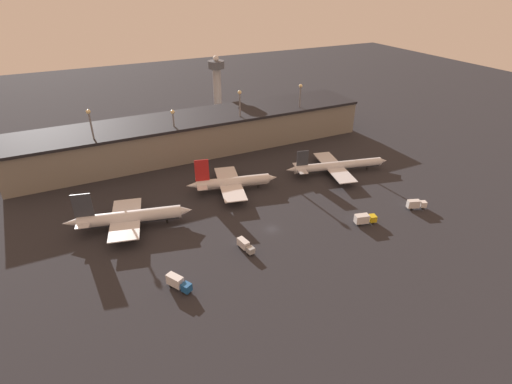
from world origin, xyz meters
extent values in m
plane|color=#26262B|center=(0.00, 0.00, 0.00)|extent=(600.00, 600.00, 0.00)
cube|color=gray|center=(0.00, 76.09, 7.93)|extent=(166.95, 26.21, 15.86)
cube|color=black|center=(0.00, 76.09, 16.46)|extent=(166.95, 28.21, 1.20)
cylinder|color=silver|center=(-42.39, 22.16, 4.17)|extent=(33.81, 12.01, 4.39)
cylinder|color=#333842|center=(-42.39, 22.16, 3.40)|extent=(32.02, 10.98, 3.73)
cone|color=silver|center=(-24.70, 17.99, 4.17)|extent=(6.08, 5.26, 4.17)
cone|color=silver|center=(-60.28, 26.38, 4.50)|extent=(7.26, 5.14, 3.73)
cube|color=#333842|center=(-56.16, 25.41, 10.53)|extent=(6.07, 1.80, 8.35)
cube|color=silver|center=(-56.82, 25.57, 4.82)|extent=(6.45, 10.25, 0.24)
cube|color=silver|center=(-44.03, 22.55, 3.62)|extent=(15.45, 27.89, 0.36)
cylinder|color=gray|center=(-41.35, 29.51, 2.16)|extent=(5.25, 3.46, 2.41)
cylinder|color=gray|center=(-44.74, 15.13, 2.16)|extent=(5.25, 3.46, 2.41)
cylinder|color=black|center=(-30.90, 19.45, 0.99)|extent=(0.50, 0.50, 1.97)
cylinder|color=black|center=(-43.62, 24.26, 0.99)|extent=(0.50, 0.50, 1.97)
cylinder|color=black|center=(-44.43, 20.84, 0.99)|extent=(0.50, 0.50, 1.97)
cylinder|color=silver|center=(-0.64, 31.20, 3.70)|extent=(28.95, 10.41, 3.89)
cylinder|color=silver|center=(-0.64, 31.20, 3.02)|extent=(27.41, 9.51, 3.31)
cone|color=silver|center=(14.52, 27.62, 3.70)|extent=(5.40, 4.67, 3.70)
cone|color=silver|center=(-16.00, 34.82, 3.99)|extent=(6.45, 4.56, 3.31)
cube|color=red|center=(-12.43, 33.98, 10.04)|extent=(5.40, 1.64, 8.79)
cube|color=silver|center=(-12.99, 34.11, 4.28)|extent=(6.23, 11.22, 0.24)
cube|color=silver|center=(-2.05, 31.53, 3.21)|extent=(15.11, 30.65, 0.36)
cylinder|color=gray|center=(0.69, 39.36, 1.89)|extent=(4.66, 3.07, 2.14)
cylinder|color=gray|center=(-3.10, 23.30, 1.89)|extent=(4.66, 3.07, 2.14)
cylinder|color=black|center=(9.18, 28.88, 0.88)|extent=(0.50, 0.50, 1.75)
cylinder|color=black|center=(-1.69, 33.04, 0.88)|extent=(0.50, 0.50, 1.75)
cylinder|color=black|center=(-2.40, 30.01, 0.88)|extent=(0.50, 0.50, 1.75)
cylinder|color=silver|center=(46.41, 25.83, 3.38)|extent=(39.19, 12.51, 3.55)
cylinder|color=#333842|center=(46.41, 25.83, 2.75)|extent=(37.15, 11.54, 3.02)
cone|color=silver|center=(66.64, 21.06, 3.38)|extent=(4.93, 4.27, 3.38)
cone|color=silver|center=(26.01, 30.64, 3.64)|extent=(5.88, 4.16, 3.02)
cube|color=#333842|center=(30.29, 29.63, 8.44)|extent=(4.94, 1.53, 6.58)
cube|color=silver|center=(29.52, 29.81, 3.91)|extent=(6.00, 11.59, 0.24)
cube|color=silver|center=(44.49, 26.28, 2.93)|extent=(14.67, 31.73, 0.36)
cylinder|color=gray|center=(47.62, 34.39, 1.70)|extent=(4.25, 2.80, 1.95)
cylinder|color=gray|center=(43.66, 17.62, 1.70)|extent=(4.25, 2.80, 1.95)
cylinder|color=black|center=(59.84, 22.66, 0.80)|extent=(0.50, 0.50, 1.60)
cylinder|color=black|center=(44.82, 27.66, 0.80)|extent=(0.50, 0.50, 1.60)
cylinder|color=black|center=(44.16, 24.90, 0.80)|extent=(0.50, 0.50, 1.60)
cube|color=gold|center=(33.35, -11.88, 1.83)|extent=(2.84, 3.07, 2.21)
cube|color=silver|center=(29.38, -10.88, 2.19)|extent=(5.19, 3.66, 2.95)
cylinder|color=black|center=(33.37, -10.88, 0.45)|extent=(1.03, 0.85, 0.90)
cylinder|color=black|center=(32.89, -12.77, 0.45)|extent=(1.03, 0.85, 0.90)
cylinder|color=black|center=(28.66, -9.70, 0.45)|extent=(1.03, 0.85, 0.90)
cylinder|color=black|center=(28.19, -11.59, 0.45)|extent=(1.03, 0.85, 0.90)
cube|color=white|center=(56.51, -12.55, 1.82)|extent=(2.69, 2.63, 2.19)
cube|color=silver|center=(52.91, -11.25, 2.18)|extent=(4.82, 3.40, 2.92)
cylinder|color=black|center=(56.57, -11.76, 0.45)|extent=(1.02, 0.78, 0.90)
cylinder|color=black|center=(56.05, -13.19, 0.45)|extent=(1.02, 0.78, 0.90)
cylinder|color=black|center=(52.31, -10.22, 0.45)|extent=(1.02, 0.78, 0.90)
cylinder|color=black|center=(51.79, -11.66, 0.45)|extent=(1.02, 0.78, 0.90)
cube|color=#9EA3A8|center=(-12.36, -9.36, 1.67)|extent=(2.43, 2.50, 1.90)
cube|color=silver|center=(-13.09, -5.56, 1.99)|extent=(2.86, 4.75, 2.53)
cylinder|color=black|center=(-11.65, -9.00, 0.45)|extent=(0.67, 0.98, 0.90)
cylinder|color=black|center=(-13.16, -9.30, 0.45)|extent=(0.67, 0.98, 0.90)
cylinder|color=black|center=(-12.51, -4.50, 0.45)|extent=(0.67, 0.98, 0.90)
cylinder|color=black|center=(-14.03, -4.79, 0.45)|extent=(0.67, 0.98, 0.90)
cube|color=#195199|center=(-35.19, -16.88, 1.88)|extent=(3.12, 3.16, 2.32)
cube|color=silver|center=(-37.31, -13.21, 2.26)|extent=(4.38, 5.33, 3.09)
cylinder|color=black|center=(-34.58, -16.25, 0.45)|extent=(0.94, 1.06, 0.90)
cylinder|color=black|center=(-36.04, -17.10, 0.45)|extent=(0.94, 1.06, 0.90)
cylinder|color=black|center=(-37.08, -11.91, 0.45)|extent=(0.94, 1.06, 0.90)
cylinder|color=black|center=(-38.55, -12.75, 0.45)|extent=(0.94, 1.06, 0.90)
cylinder|color=slate|center=(-46.57, 67.15, 13.96)|extent=(0.70, 0.70, 27.91)
sphere|color=beige|center=(-46.57, 67.15, 28.51)|extent=(1.80, 1.80, 1.80)
cylinder|color=slate|center=(-13.14, 67.15, 11.54)|extent=(0.70, 0.70, 23.08)
sphere|color=beige|center=(-13.14, 67.15, 23.68)|extent=(1.80, 1.80, 1.80)
cylinder|color=slate|center=(18.61, 67.15, 13.90)|extent=(0.70, 0.70, 27.80)
sphere|color=beige|center=(18.61, 67.15, 28.40)|extent=(1.80, 1.80, 1.80)
cylinder|color=slate|center=(51.27, 67.15, 13.55)|extent=(0.70, 0.70, 27.10)
sphere|color=beige|center=(51.27, 67.15, 27.70)|extent=(1.80, 1.80, 1.80)
cylinder|color=#99999E|center=(24.79, 112.40, 15.00)|extent=(4.40, 4.40, 30.01)
cylinder|color=#4C515B|center=(24.79, 112.40, 32.01)|extent=(9.00, 9.00, 4.00)
sphere|color=silver|center=(24.79, 112.40, 35.21)|extent=(3.20, 3.20, 3.20)
camera|label=1|loc=(-54.23, -98.70, 77.20)|focal=28.00mm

